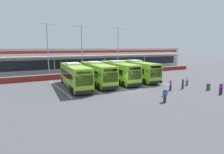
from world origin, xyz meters
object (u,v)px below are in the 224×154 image
object	(u,v)px
pedestrian_with_handbag	(165,95)
coach_bus_right_centre	(137,71)
pedestrian_in_dark_coat	(183,83)
coach_bus_centre	(118,72)
lamp_post_centre	(82,47)
pedestrian_approaching_bus	(187,80)
litter_bin	(208,87)
pedestrian_child	(171,85)
coach_bus_left_centre	(97,74)
lamp_post_west	(48,47)
pedestrian_near_bin	(221,88)
coach_bus_leftmost	(75,76)
lamp_post_east	(118,47)

from	to	relation	value
pedestrian_with_handbag	coach_bus_right_centre	bearing A→B (deg)	65.77
coach_bus_right_centre	pedestrian_in_dark_coat	bearing A→B (deg)	-82.17
coach_bus_centre	pedestrian_with_handbag	size ratio (longest dim) A/B	7.62
coach_bus_right_centre	lamp_post_centre	xyz separation A→B (m)	(-7.13, 10.72, 4.50)
pedestrian_approaching_bus	litter_bin	bearing A→B (deg)	-91.04
pedestrian_approaching_bus	pedestrian_in_dark_coat	bearing A→B (deg)	-151.95
litter_bin	coach_bus_centre	bearing A→B (deg)	124.05
pedestrian_with_handbag	pedestrian_child	world-z (taller)	same
pedestrian_approaching_bus	coach_bus_left_centre	bearing A→B (deg)	147.01
coach_bus_left_centre	coach_bus_right_centre	distance (m)	8.51
pedestrian_child	lamp_post_west	distance (m)	25.04
pedestrian_in_dark_coat	lamp_post_centre	bearing A→B (deg)	112.46
lamp_post_west	coach_bus_right_centre	bearing A→B (deg)	-37.24
pedestrian_near_bin	coach_bus_centre	bearing A→B (deg)	116.77
coach_bus_left_centre	coach_bus_right_centre	bearing A→B (deg)	1.23
coach_bus_left_centre	coach_bus_centre	size ratio (longest dim) A/B	1.00
coach_bus_centre	lamp_post_west	world-z (taller)	lamp_post_west
coach_bus_leftmost	pedestrian_near_bin	size ratio (longest dim) A/B	7.62
coach_bus_leftmost	pedestrian_child	xyz separation A→B (m)	(11.42, -8.85, -0.91)
coach_bus_right_centre	litter_bin	world-z (taller)	coach_bus_right_centre
lamp_post_centre	lamp_post_east	size ratio (longest dim) A/B	1.00
lamp_post_east	pedestrian_near_bin	bearing A→B (deg)	-86.58
coach_bus_left_centre	pedestrian_near_bin	size ratio (longest dim) A/B	7.62
coach_bus_leftmost	coach_bus_centre	bearing A→B (deg)	6.09
pedestrian_near_bin	coach_bus_leftmost	bearing A→B (deg)	139.11
coach_bus_centre	pedestrian_near_bin	size ratio (longest dim) A/B	7.62
pedestrian_with_handbag	pedestrian_near_bin	xyz separation A→B (m)	(9.26, -0.89, 0.02)
pedestrian_approaching_bus	lamp_post_centre	distance (m)	22.75
lamp_post_east	litter_bin	xyz separation A→B (m)	(2.34, -22.07, -5.82)
pedestrian_near_bin	litter_bin	bearing A→B (deg)	69.79
coach_bus_leftmost	pedestrian_approaching_bus	world-z (taller)	coach_bus_leftmost
coach_bus_centre	pedestrian_in_dark_coat	size ratio (longest dim) A/B	7.62
lamp_post_west	lamp_post_centre	size ratio (longest dim) A/B	1.00
lamp_post_west	litter_bin	world-z (taller)	lamp_post_west
pedestrian_with_handbag	litter_bin	distance (m)	10.26
pedestrian_in_dark_coat	litter_bin	xyz separation A→B (m)	(2.64, -2.38, -0.41)
coach_bus_left_centre	coach_bus_right_centre	size ratio (longest dim) A/B	1.00
lamp_post_east	lamp_post_centre	bearing A→B (deg)	174.66
coach_bus_centre	pedestrian_near_bin	world-z (taller)	coach_bus_centre
coach_bus_left_centre	pedestrian_child	size ratio (longest dim) A/B	7.62
pedestrian_child	pedestrian_in_dark_coat	bearing A→B (deg)	-0.21
pedestrian_near_bin	pedestrian_child	bearing A→B (deg)	132.09
coach_bus_leftmost	coach_bus_left_centre	xyz separation A→B (m)	(4.12, 0.74, 0.00)
coach_bus_leftmost	coach_bus_centre	world-z (taller)	same
lamp_post_east	pedestrian_with_handbag	bearing A→B (deg)	-108.32
pedestrian_in_dark_coat	pedestrian_near_bin	distance (m)	5.08
lamp_post_centre	lamp_post_east	distance (m)	8.82
coach_bus_left_centre	pedestrian_near_bin	world-z (taller)	coach_bus_left_centre
lamp_post_west	lamp_post_centre	distance (m)	7.17
pedestrian_with_handbag	pedestrian_near_bin	size ratio (longest dim) A/B	1.00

